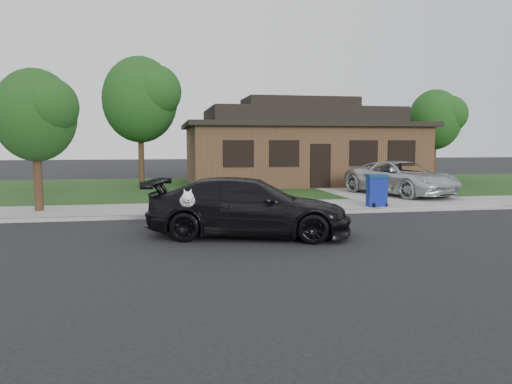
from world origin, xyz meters
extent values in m
plane|color=black|center=(0.00, 0.00, 0.00)|extent=(120.00, 120.00, 0.00)
cube|color=gray|center=(0.00, 5.00, 0.06)|extent=(60.00, 3.00, 0.12)
cube|color=gray|center=(0.00, 3.50, 0.06)|extent=(60.00, 0.12, 0.12)
cube|color=#193814|center=(0.00, 13.00, 0.07)|extent=(60.00, 13.00, 0.13)
cube|color=gray|center=(6.00, 10.00, 0.07)|extent=(4.50, 13.00, 0.14)
imported|color=black|center=(-1.41, 0.13, 0.73)|extent=(5.41, 3.33, 1.46)
ellipsoid|color=white|center=(-2.97, -0.75, 1.03)|extent=(0.34, 0.40, 0.30)
sphere|color=white|center=(-2.97, -0.98, 1.13)|extent=(0.26, 0.26, 0.26)
cube|color=white|center=(-2.97, -1.11, 1.09)|extent=(0.09, 0.12, 0.08)
sphere|color=black|center=(-2.97, -1.17, 1.09)|extent=(0.04, 0.04, 0.04)
cone|color=white|center=(-3.04, -0.93, 1.27)|extent=(0.11, 0.11, 0.14)
cone|color=white|center=(-2.91, -0.93, 1.27)|extent=(0.11, 0.11, 0.14)
imported|color=#B9BCC1|center=(6.38, 7.38, 0.86)|extent=(3.80, 5.62, 1.43)
cube|color=navy|center=(3.84, 4.19, 0.62)|extent=(0.71, 0.71, 1.00)
cube|color=navy|center=(3.84, 4.19, 1.18)|extent=(0.77, 0.77, 0.11)
cylinder|color=black|center=(3.61, 3.88, 0.20)|extent=(0.08, 0.16, 0.16)
cylinder|color=black|center=(4.06, 3.88, 0.20)|extent=(0.08, 0.16, 0.16)
cube|color=#422B1C|center=(4.00, 15.00, 1.63)|extent=(12.00, 8.00, 3.00)
cube|color=black|center=(4.00, 15.00, 3.25)|extent=(12.60, 8.60, 0.25)
cube|color=black|center=(4.00, 15.00, 3.78)|extent=(10.00, 6.50, 0.80)
cube|color=black|center=(4.00, 15.00, 4.48)|extent=(6.00, 3.50, 0.60)
cube|color=black|center=(4.00, 10.97, 1.23)|extent=(1.00, 0.06, 2.10)
cube|color=black|center=(0.00, 10.97, 1.83)|extent=(1.30, 0.05, 1.10)
cube|color=black|center=(2.20, 10.97, 1.83)|extent=(1.30, 0.05, 1.10)
cube|color=black|center=(6.20, 10.97, 1.83)|extent=(1.30, 0.05, 1.10)
cube|color=black|center=(8.20, 10.97, 1.83)|extent=(1.30, 0.05, 1.10)
cylinder|color=#332114|center=(-4.50, 13.00, 1.37)|extent=(0.28, 0.28, 2.48)
ellipsoid|color=#143811|center=(-4.50, 13.00, 4.41)|extent=(3.60, 3.60, 4.14)
sphere|color=#26591E|center=(-3.78, 12.46, 4.77)|extent=(2.52, 2.52, 2.52)
cylinder|color=#332114|center=(12.00, 14.50, 1.14)|extent=(0.28, 0.28, 2.03)
ellipsoid|color=#143811|center=(12.00, 14.50, 3.65)|extent=(3.00, 3.00, 3.45)
sphere|color=#26591E|center=(12.60, 14.05, 3.95)|extent=(2.10, 2.10, 2.10)
cylinder|color=#332114|center=(-7.50, 5.20, 1.02)|extent=(0.28, 0.28, 1.80)
ellipsoid|color=#143811|center=(-7.50, 5.20, 3.22)|extent=(2.60, 2.60, 2.99)
sphere|color=#26591E|center=(-6.98, 4.81, 3.48)|extent=(1.82, 1.82, 1.82)
camera|label=1|loc=(-3.54, -12.04, 2.34)|focal=35.00mm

